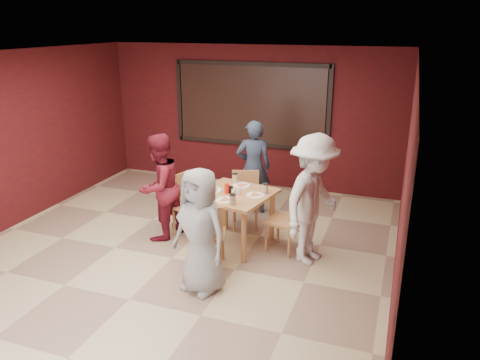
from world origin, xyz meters
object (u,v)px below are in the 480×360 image
(dining_table, at_px, (234,200))
(diner_right, at_px, (313,200))
(diner_left, at_px, (159,187))
(diner_back, at_px, (253,167))
(diner_front, at_px, (200,231))
(chair_left, at_px, (186,201))
(chair_right, at_px, (289,218))
(chair_front, at_px, (207,233))
(chair_back, at_px, (245,196))

(dining_table, height_order, diner_right, diner_right)
(diner_left, height_order, diner_right, diner_right)
(dining_table, relative_size, diner_back, 0.75)
(diner_back, height_order, diner_left, diner_back)
(dining_table, height_order, diner_front, diner_front)
(diner_front, bearing_deg, chair_left, 140.60)
(chair_right, distance_m, diner_front, 1.59)
(chair_left, relative_size, diner_back, 0.59)
(diner_front, bearing_deg, chair_right, 78.99)
(chair_left, bearing_deg, diner_back, 59.75)
(chair_left, distance_m, diner_left, 0.49)
(dining_table, xyz_separation_m, chair_front, (-0.07, -0.84, -0.17))
(diner_back, xyz_separation_m, diner_left, (-1.02, -1.46, -0.00))
(chair_back, bearing_deg, diner_left, -141.17)
(chair_front, xyz_separation_m, chair_back, (-0.00, 1.57, -0.03))
(chair_front, relative_size, diner_front, 0.61)
(dining_table, relative_size, diner_front, 0.77)
(diner_front, distance_m, diner_back, 2.64)
(chair_right, bearing_deg, dining_table, -176.66)
(diner_left, bearing_deg, diner_right, 102.34)
(diner_left, bearing_deg, diner_back, 156.59)
(dining_table, bearing_deg, chair_right, 3.34)
(chair_back, distance_m, diner_front, 2.07)
(chair_right, xyz_separation_m, diner_front, (-0.77, -1.36, 0.26))
(chair_left, relative_size, chair_right, 1.02)
(chair_front, bearing_deg, chair_right, 44.61)
(chair_front, xyz_separation_m, chair_left, (-0.77, 0.96, -0.00))
(chair_back, relative_size, diner_back, 0.55)
(chair_front, height_order, diner_right, diner_right)
(chair_right, height_order, diner_front, diner_front)
(chair_left, bearing_deg, diner_right, -6.23)
(dining_table, distance_m, chair_front, 0.86)
(chair_front, xyz_separation_m, diner_right, (1.26, 0.73, 0.37))
(chair_right, bearing_deg, chair_front, -135.39)
(diner_front, relative_size, diner_left, 0.97)
(dining_table, xyz_separation_m, diner_right, (1.19, -0.11, 0.19))
(chair_front, height_order, diner_left, diner_left)
(chair_right, xyz_separation_m, diner_left, (-1.99, -0.19, 0.29))
(chair_back, relative_size, chair_left, 0.94)
(chair_back, height_order, chair_left, chair_left)
(chair_left, distance_m, diner_right, 2.08)
(diner_back, bearing_deg, dining_table, 74.49)
(chair_right, height_order, diner_left, diner_left)
(chair_back, xyz_separation_m, chair_right, (0.91, -0.68, 0.02))
(diner_front, xyz_separation_m, diner_back, (-0.20, 2.64, 0.03))
(chair_front, distance_m, diner_back, 2.18)
(diner_right, bearing_deg, chair_back, 73.97)
(chair_left, bearing_deg, dining_table, -7.85)
(dining_table, distance_m, diner_front, 1.32)
(chair_front, relative_size, diner_back, 0.59)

